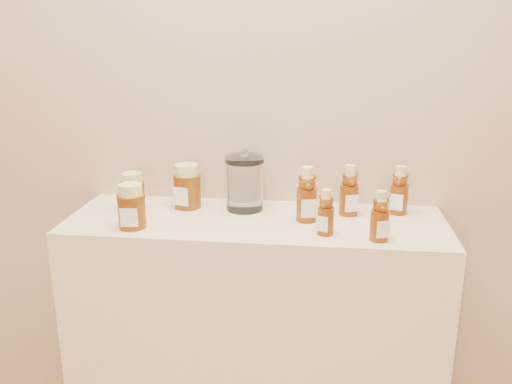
% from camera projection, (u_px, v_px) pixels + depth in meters
% --- Properties ---
extents(wall_back, '(3.50, 0.02, 2.70)m').
position_uv_depth(wall_back, '(263.00, 70.00, 1.78)').
color(wall_back, tan).
rests_on(wall_back, ground).
extents(display_table, '(1.20, 0.40, 0.90)m').
position_uv_depth(display_table, '(256.00, 343.00, 1.85)').
color(display_table, beige).
rests_on(display_table, ground).
extents(bear_bottle_back_left, '(0.08, 0.08, 0.20)m').
position_uv_depth(bear_bottle_back_left, '(307.00, 191.00, 1.68)').
color(bear_bottle_back_left, '#562706').
rests_on(bear_bottle_back_left, display_table).
extents(bear_bottle_back_mid, '(0.08, 0.08, 0.19)m').
position_uv_depth(bear_bottle_back_mid, '(349.00, 187.00, 1.74)').
color(bear_bottle_back_mid, '#562706').
rests_on(bear_bottle_back_mid, display_table).
extents(bear_bottle_back_right, '(0.08, 0.08, 0.18)m').
position_uv_depth(bear_bottle_back_right, '(400.00, 187.00, 1.75)').
color(bear_bottle_back_right, '#562706').
rests_on(bear_bottle_back_right, display_table).
extents(bear_bottle_front_left, '(0.07, 0.07, 0.15)m').
position_uv_depth(bear_bottle_front_left, '(326.00, 209.00, 1.58)').
color(bear_bottle_front_left, '#562706').
rests_on(bear_bottle_front_left, display_table).
extents(bear_bottle_front_right, '(0.07, 0.07, 0.17)m').
position_uv_depth(bear_bottle_front_right, '(380.00, 213.00, 1.53)').
color(bear_bottle_front_right, '#562706').
rests_on(bear_bottle_front_right, display_table).
extents(honey_jar_left, '(0.09, 0.09, 0.13)m').
position_uv_depth(honey_jar_left, '(132.00, 192.00, 1.79)').
color(honey_jar_left, '#562706').
rests_on(honey_jar_left, display_table).
extents(honey_jar_back, '(0.12, 0.12, 0.15)m').
position_uv_depth(honey_jar_back, '(187.00, 186.00, 1.82)').
color(honey_jar_back, '#562706').
rests_on(honey_jar_back, display_table).
extents(honey_jar_front, '(0.10, 0.10, 0.14)m').
position_uv_depth(honey_jar_front, '(131.00, 206.00, 1.63)').
color(honey_jar_front, '#562706').
rests_on(honey_jar_front, display_table).
extents(glass_canister, '(0.17, 0.17, 0.20)m').
position_uv_depth(glass_canister, '(245.00, 181.00, 1.79)').
color(glass_canister, white).
rests_on(glass_canister, display_table).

